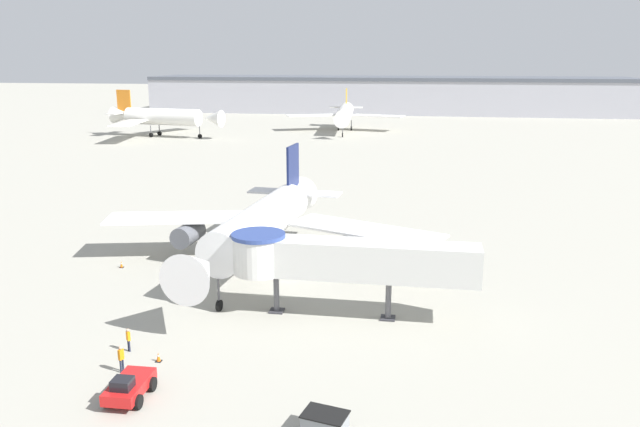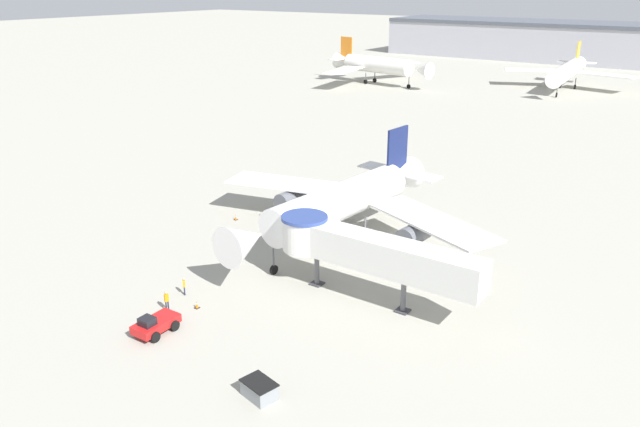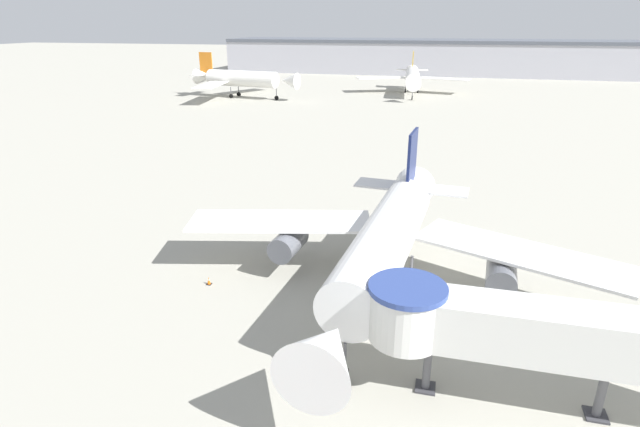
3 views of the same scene
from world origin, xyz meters
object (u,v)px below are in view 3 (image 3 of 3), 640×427
jet_bridge (526,330)px  background_jet_orange_tail (240,79)px  traffic_cone_port_wing (209,281)px  background_jet_gold_tail (413,77)px  main_airplane (386,241)px

jet_bridge → background_jet_orange_tail: size_ratio=0.53×
traffic_cone_port_wing → background_jet_gold_tail: 114.35m
traffic_cone_port_wing → background_jet_gold_tail: bearing=86.7°
background_jet_orange_tail → traffic_cone_port_wing: bearing=-149.1°
background_jet_gold_tail → background_jet_orange_tail: 47.44m
main_airplane → background_jet_gold_tail: background_jet_gold_tail is taller
main_airplane → traffic_cone_port_wing: 13.95m
background_jet_orange_tail → main_airplane: bearing=-142.0°
traffic_cone_port_wing → jet_bridge: bearing=-20.0°
main_airplane → jet_bridge: 12.62m
background_jet_gold_tail → background_jet_orange_tail: (-43.53, -18.84, 0.24)m
jet_bridge → traffic_cone_port_wing: 23.15m
background_jet_orange_tail → background_jet_gold_tail: bearing=-56.9°
traffic_cone_port_wing → background_jet_gold_tail: background_jet_gold_tail is taller
jet_bridge → traffic_cone_port_wing: jet_bridge is taller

